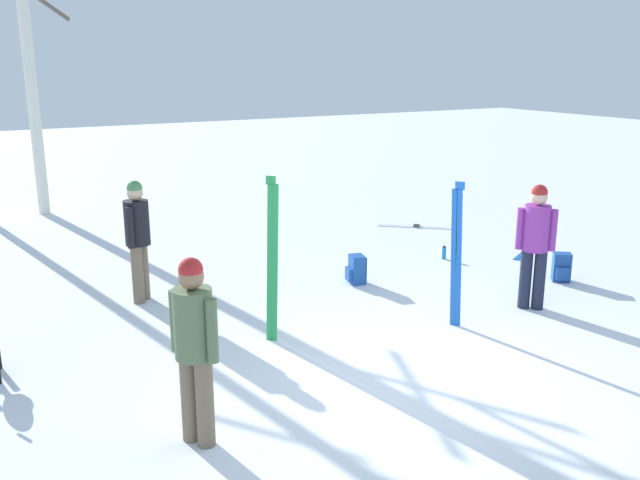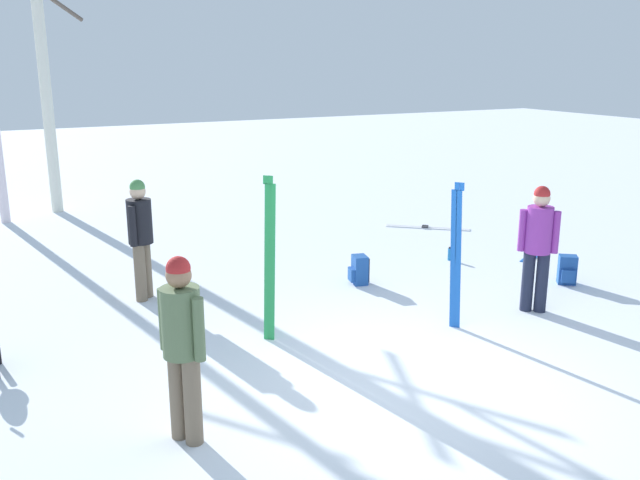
% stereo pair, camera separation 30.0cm
% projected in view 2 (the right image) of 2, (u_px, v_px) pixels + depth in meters
% --- Properties ---
extents(ground_plane, '(60.00, 60.00, 0.00)m').
position_uv_depth(ground_plane, '(401.00, 386.00, 7.16)').
color(ground_plane, white).
extents(person_0, '(0.41, 0.38, 1.72)m').
position_uv_depth(person_0, '(538.00, 241.00, 9.05)').
color(person_0, '#1E2338').
rests_on(person_0, ground_plane).
extents(person_1, '(0.34, 0.47, 1.72)m').
position_uv_depth(person_1, '(182.00, 338.00, 5.91)').
color(person_1, '#72604C').
rests_on(person_1, ground_plane).
extents(person_2, '(0.37, 0.42, 1.72)m').
position_uv_depth(person_2, '(140.00, 232.00, 9.52)').
color(person_2, '#72604C').
rests_on(person_2, ground_plane).
extents(ski_pair_planted_0, '(0.15, 0.14, 2.02)m').
position_uv_depth(ski_pair_planted_0, '(270.00, 261.00, 8.09)').
color(ski_pair_planted_0, green).
rests_on(ski_pair_planted_0, ground_plane).
extents(ski_pair_planted_1, '(0.13, 0.16, 1.86)m').
position_uv_depth(ski_pair_planted_1, '(456.00, 257.00, 8.51)').
color(ski_pair_planted_1, blue).
rests_on(ski_pair_planted_1, ground_plane).
extents(ski_pair_lying_0, '(1.63, 1.01, 0.05)m').
position_uv_depth(ski_pair_lying_0, '(540.00, 250.00, 12.18)').
color(ski_pair_lying_0, blue).
rests_on(ski_pair_lying_0, ground_plane).
extents(ski_pair_lying_1, '(1.38, 1.22, 0.05)m').
position_uv_depth(ski_pair_lying_1, '(427.00, 228.00, 13.79)').
color(ski_pair_lying_1, white).
rests_on(ski_pair_lying_1, ground_plane).
extents(backpack_0, '(0.34, 0.34, 0.44)m').
position_uv_depth(backpack_0, '(567.00, 270.00, 10.35)').
color(backpack_0, '#1E4C99').
rests_on(backpack_0, ground_plane).
extents(backpack_1, '(0.32, 0.30, 0.44)m').
position_uv_depth(backpack_1, '(359.00, 270.00, 10.35)').
color(backpack_1, '#1E4C99').
rests_on(backpack_1, ground_plane).
extents(water_bottle_0, '(0.07, 0.07, 0.23)m').
position_uv_depth(water_bottle_0, '(450.00, 254.00, 11.59)').
color(water_bottle_0, '#1E72BF').
rests_on(water_bottle_0, ground_plane).
extents(birch_tree_3, '(1.16, 1.72, 6.45)m').
position_uv_depth(birch_tree_3, '(44.00, 51.00, 14.41)').
color(birch_tree_3, silver).
rests_on(birch_tree_3, ground_plane).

